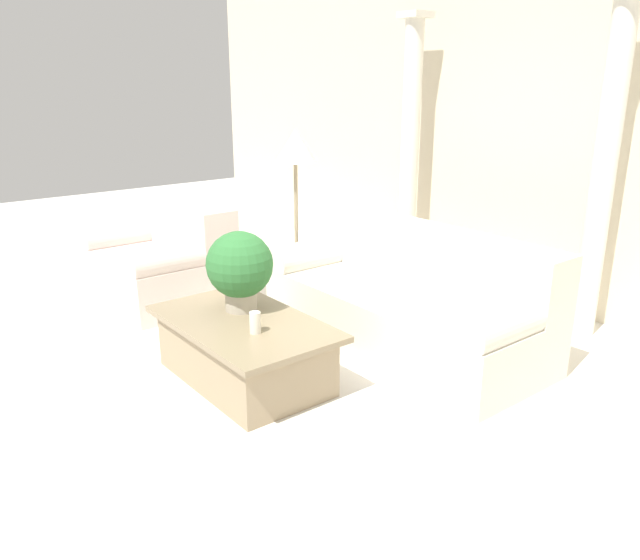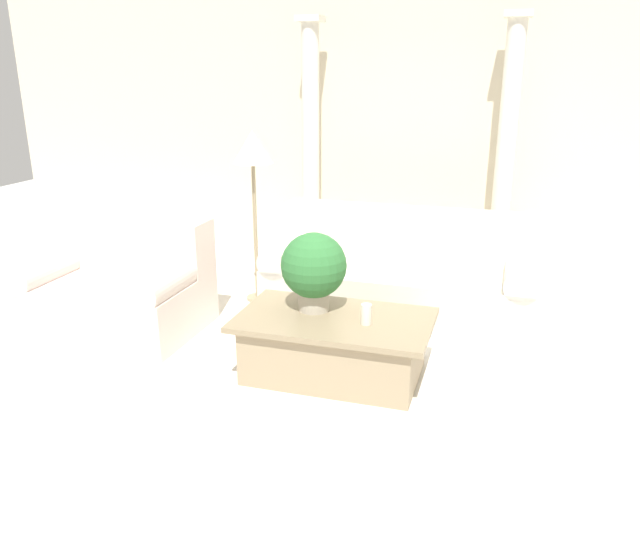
% 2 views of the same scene
% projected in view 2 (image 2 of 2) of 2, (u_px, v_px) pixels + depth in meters
% --- Properties ---
extents(ground_plane, '(16.00, 16.00, 0.00)m').
position_uv_depth(ground_plane, '(341.00, 356.00, 4.78)').
color(ground_plane, silver).
extents(wall_back, '(10.00, 0.06, 3.20)m').
position_uv_depth(wall_back, '(408.00, 117.00, 6.68)').
color(wall_back, beige).
rests_on(wall_back, ground_plane).
extents(sofa_long, '(2.31, 0.98, 0.90)m').
position_uv_depth(sofa_long, '(401.00, 274.00, 5.55)').
color(sofa_long, beige).
rests_on(sofa_long, ground_plane).
extents(loveseat, '(1.41, 0.98, 0.90)m').
position_uv_depth(loveseat, '(119.00, 285.00, 5.23)').
color(loveseat, beige).
rests_on(loveseat, ground_plane).
extents(coffee_table, '(1.36, 0.81, 0.44)m').
position_uv_depth(coffee_table, '(334.00, 346.00, 4.42)').
color(coffee_table, '#998466').
rests_on(coffee_table, ground_plane).
extents(potted_plant, '(0.47, 0.47, 0.57)m').
position_uv_depth(potted_plant, '(314.00, 268.00, 4.39)').
color(potted_plant, '#B2A893').
rests_on(potted_plant, coffee_table).
extents(pillar_candle, '(0.07, 0.07, 0.14)m').
position_uv_depth(pillar_candle, '(366.00, 314.00, 4.21)').
color(pillar_candle, silver).
rests_on(pillar_candle, coffee_table).
extents(floor_lamp, '(0.37, 0.37, 1.58)m').
position_uv_depth(floor_lamp, '(253.00, 155.00, 5.52)').
color(floor_lamp, gray).
rests_on(floor_lamp, ground_plane).
extents(column_left, '(0.26, 0.26, 2.60)m').
position_uv_depth(column_left, '(311.00, 143.00, 6.72)').
color(column_left, silver).
rests_on(column_left, ground_plane).
extents(column_right, '(0.26, 0.26, 2.60)m').
position_uv_depth(column_right, '(506.00, 150.00, 6.16)').
color(column_right, silver).
rests_on(column_right, ground_plane).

